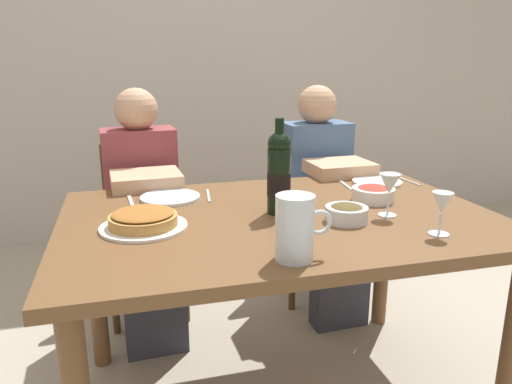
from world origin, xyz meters
TOP-DOWN VIEW (x-y plane):
  - back_wall at (0.00, 2.07)m, footprint 8.00×0.10m
  - dining_table at (0.00, 0.00)m, footprint 1.50×1.00m
  - wine_bottle at (-0.00, 0.02)m, footprint 0.08×0.08m
  - water_pitcher at (-0.08, -0.39)m, footprint 0.16×0.11m
  - baked_tart at (-0.47, -0.02)m, footprint 0.28×0.28m
  - salad_bowl at (0.40, 0.07)m, footprint 0.16×0.16m
  - olive_bowl at (0.19, -0.13)m, footprint 0.14×0.14m
  - wine_glass_left_diner at (0.36, -0.11)m, footprint 0.07×0.07m
  - wine_glass_right_diner at (0.42, -0.32)m, footprint 0.06×0.06m
  - dinner_plate_left_setting at (-0.35, 0.30)m, footprint 0.23×0.23m
  - dinner_plate_right_setting at (0.55, 0.31)m, footprint 0.21×0.21m
  - fork_left_setting at (-0.50, 0.30)m, footprint 0.03×0.16m
  - knife_left_setting at (-0.20, 0.30)m, footprint 0.03×0.18m
  - knife_right_setting at (0.70, 0.31)m, footprint 0.02×0.18m
  - spoon_right_setting at (0.40, 0.31)m, footprint 0.03×0.16m
  - chair_left at (-0.45, 0.91)m, footprint 0.42×0.42m
  - diner_left at (-0.44, 0.68)m, footprint 0.35×0.52m
  - chair_right at (0.45, 0.91)m, footprint 0.42×0.42m
  - diner_right at (0.45, 0.67)m, footprint 0.35×0.51m

SIDE VIEW (x-z plane):
  - chair_left at x=-0.45m, z-range 0.06..0.93m
  - chair_right at x=0.45m, z-range 0.06..0.93m
  - diner_left at x=-0.44m, z-range 0.04..1.20m
  - diner_right at x=0.45m, z-range 0.04..1.20m
  - dining_table at x=0.00m, z-range 0.29..1.05m
  - fork_left_setting at x=-0.50m, z-range 0.76..0.76m
  - knife_left_setting at x=-0.20m, z-range 0.76..0.76m
  - knife_right_setting at x=0.70m, z-range 0.76..0.76m
  - spoon_right_setting at x=0.40m, z-range 0.76..0.76m
  - dinner_plate_left_setting at x=-0.35m, z-range 0.76..0.77m
  - dinner_plate_right_setting at x=0.55m, z-range 0.76..0.77m
  - baked_tart at x=-0.47m, z-range 0.76..0.82m
  - olive_bowl at x=0.19m, z-range 0.76..0.82m
  - salad_bowl at x=0.40m, z-range 0.76..0.82m
  - water_pitcher at x=-0.08m, z-range 0.75..0.93m
  - wine_glass_right_diner at x=0.42m, z-range 0.79..0.92m
  - wine_glass_left_diner at x=0.36m, z-range 0.79..0.94m
  - wine_bottle at x=0.00m, z-range 0.74..1.07m
  - back_wall at x=0.00m, z-range 0.00..2.80m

